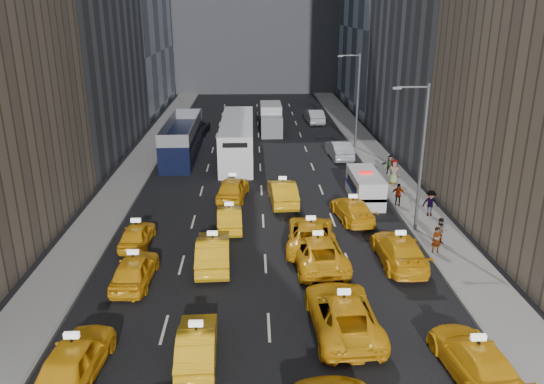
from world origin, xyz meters
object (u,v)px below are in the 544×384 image
(city_bus, at_px, (237,139))
(pedestrian_0, at_px, (437,240))
(double_decker, at_px, (182,139))
(nypd_van, at_px, (365,187))
(box_truck, at_px, (271,119))

(city_bus, height_order, pedestrian_0, city_bus)
(city_bus, bearing_deg, double_decker, 169.86)
(nypd_van, height_order, box_truck, box_truck)
(nypd_van, relative_size, pedestrian_0, 3.46)
(nypd_van, height_order, pedestrian_0, nypd_van)
(double_decker, height_order, pedestrian_0, double_decker)
(double_decker, relative_size, pedestrian_0, 7.74)
(pedestrian_0, bearing_deg, city_bus, 121.17)
(box_truck, bearing_deg, double_decker, -133.51)
(box_truck, bearing_deg, city_bus, -111.25)
(double_decker, xyz_separation_m, pedestrian_0, (16.50, -20.92, -0.75))
(double_decker, bearing_deg, pedestrian_0, -58.98)
(box_truck, bearing_deg, pedestrian_0, -77.98)
(nypd_van, xyz_separation_m, double_decker, (-14.33, 12.02, 0.69))
(box_truck, distance_m, pedestrian_0, 31.74)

